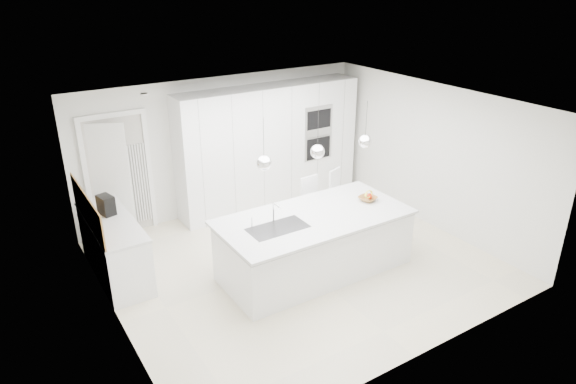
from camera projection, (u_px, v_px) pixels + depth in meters
floor at (298, 263)px, 7.98m from camera, size 5.50×5.50×0.00m
wall_back at (224, 145)px, 9.42m from camera, size 5.50×0.00×5.50m
wall_left at (108, 238)px, 6.13m from camera, size 0.00×5.00×5.00m
ceiling at (300, 105)px, 6.99m from camera, size 5.50×5.50×0.00m
tall_cabinets at (270, 147)px, 9.62m from camera, size 3.60×0.60×2.30m
oven_stack at (318, 133)px, 9.75m from camera, size 0.62×0.04×1.05m
doorway_frame at (119, 178)px, 8.53m from camera, size 1.11×0.08×2.13m
hallway_door at (105, 183)px, 8.37m from camera, size 0.76×0.38×2.00m
radiator at (140, 183)px, 8.75m from camera, size 0.32×0.04×1.40m
left_base_cabinets at (115, 249)px, 7.53m from camera, size 0.60×1.80×0.86m
left_worktop at (110, 221)px, 7.35m from camera, size 0.62×1.82×0.04m
oak_backsplash at (87, 209)px, 7.11m from camera, size 0.02×1.80×0.50m
island_base at (315, 245)px, 7.63m from camera, size 2.80×1.20×0.86m
island_worktop at (314, 217)px, 7.49m from camera, size 2.84×1.40×0.04m
island_sink at (278, 233)px, 7.15m from camera, size 0.84×0.44×0.18m
island_tap at (273, 212)px, 7.24m from camera, size 0.02×0.02×0.30m
pendant_left at (264, 163)px, 6.63m from camera, size 0.20×0.20×0.20m
pendant_mid at (318, 152)px, 7.05m from camera, size 0.20×0.20×0.20m
pendant_right at (365, 142)px, 7.46m from camera, size 0.20×0.20×0.20m
fruit_bowl at (368, 199)px, 7.96m from camera, size 0.33×0.33×0.07m
espresso_machine at (106, 205)px, 7.48m from camera, size 0.23×0.30×0.29m
bar_stool_left at (313, 210)px, 8.51m from camera, size 0.40×0.53×1.08m
bar_stool_right at (339, 199)px, 8.98m from camera, size 0.48×0.56×1.02m
apple_a at (370, 197)px, 7.95m from camera, size 0.07×0.07×0.07m
apple_b at (370, 197)px, 7.95m from camera, size 0.08×0.08×0.08m
apple_c at (370, 196)px, 7.98m from camera, size 0.08×0.08×0.08m
banana_bunch at (369, 194)px, 7.91m from camera, size 0.24×0.17×0.22m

